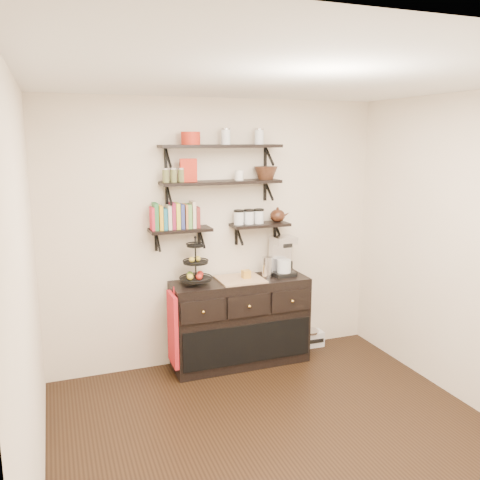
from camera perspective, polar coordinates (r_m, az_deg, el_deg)
name	(u,v)px	position (r m, az deg, el deg)	size (l,w,h in m)	color
floor	(290,447)	(4.20, 5.61, -22.10)	(3.50, 3.50, 0.00)	black
ceiling	(298,78)	(3.52, 6.50, 17.61)	(3.50, 3.50, 0.02)	white
back_wall	(217,233)	(5.22, -2.55, 0.75)	(3.50, 0.02, 2.70)	#F4E6CE
left_wall	(28,304)	(3.28, -22.74, -6.62)	(0.02, 3.50, 2.70)	#F4E6CE
shelf_top	(221,146)	(5.00, -2.17, 10.46)	(1.20, 0.27, 0.23)	black
shelf_mid	(221,183)	(5.02, -2.14, 6.46)	(1.20, 0.27, 0.23)	black
shelf_low_left	(180,230)	(4.98, -6.74, 1.07)	(0.60, 0.25, 0.23)	black
shelf_low_right	(260,225)	(5.24, 2.22, 1.66)	(0.60, 0.25, 0.23)	black
cookbooks	(175,217)	(4.94, -7.36, 2.60)	(0.43, 0.15, 0.26)	red
glass_canisters	(249,218)	(5.18, 1.01, 2.53)	(0.32, 0.10, 0.13)	silver
sideboard	(240,322)	(5.30, 0.02, -9.17)	(1.40, 0.50, 0.92)	black
fruit_stand	(196,269)	(4.98, -4.98, -3.22)	(0.32, 0.32, 0.46)	black
candle	(246,274)	(5.16, 0.69, -3.84)	(0.08, 0.08, 0.08)	#B58229
coffee_maker	(282,257)	(5.31, 4.75, -1.86)	(0.24, 0.23, 0.42)	black
thermal_carafe	(267,267)	(5.21, 3.09, -3.09)	(0.11, 0.11, 0.22)	silver
apron	(173,329)	(4.99, -7.56, -9.92)	(0.04, 0.30, 0.71)	red
radio	(309,338)	(5.88, 7.76, -10.88)	(0.32, 0.21, 0.19)	silver
recipe_box	(188,170)	(4.91, -5.81, 7.80)	(0.16, 0.06, 0.22)	#B32514
walnut_bowl	(266,173)	(5.18, 2.90, 7.53)	(0.24, 0.24, 0.13)	black
ramekins	(239,175)	(5.07, -0.10, 7.27)	(0.09, 0.09, 0.10)	white
teapot	(278,215)	(5.30, 4.24, 2.86)	(0.21, 0.16, 0.16)	#341A0F
red_pot	(191,138)	(4.91, -5.56, 11.31)	(0.18, 0.18, 0.12)	#B32514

